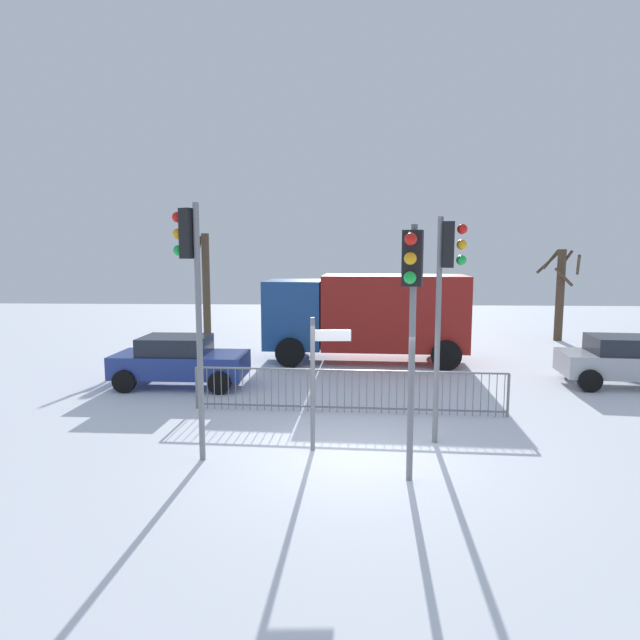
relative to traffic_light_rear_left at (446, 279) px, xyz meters
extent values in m
plane|color=white|center=(-1.91, -0.75, -3.37)|extent=(60.00, 60.00, 0.00)
cylinder|color=slate|center=(-0.14, 0.03, -1.07)|extent=(0.11, 0.11, 4.60)
cube|color=black|center=(0.02, 0.00, 0.68)|extent=(0.28, 0.36, 0.90)
sphere|color=red|center=(0.27, -0.05, 0.98)|extent=(0.20, 0.20, 0.20)
sphere|color=orange|center=(0.27, -0.05, 0.68)|extent=(0.20, 0.20, 0.20)
sphere|color=green|center=(0.27, -0.05, 0.38)|extent=(0.20, 0.20, 0.20)
cylinder|color=slate|center=(-4.69, -1.11, -0.97)|extent=(0.11, 0.11, 4.78)
cube|color=black|center=(-4.84, -1.05, 0.87)|extent=(0.33, 0.38, 0.90)
sphere|color=red|center=(-5.07, -0.95, 1.17)|extent=(0.20, 0.20, 0.20)
sphere|color=orange|center=(-5.07, -0.95, 0.87)|extent=(0.20, 0.20, 0.20)
sphere|color=green|center=(-5.07, -0.95, 0.57)|extent=(0.20, 0.20, 0.20)
cylinder|color=slate|center=(-0.89, -1.86, -1.19)|extent=(0.11, 0.11, 4.35)
cube|color=black|center=(-0.93, -2.02, 0.44)|extent=(0.37, 0.29, 0.90)
sphere|color=red|center=(-1.00, -2.26, 0.74)|extent=(0.20, 0.20, 0.20)
sphere|color=orange|center=(-1.00, -2.26, 0.44)|extent=(0.20, 0.20, 0.20)
sphere|color=green|center=(-1.00, -2.26, 0.14)|extent=(0.20, 0.20, 0.20)
cylinder|color=slate|center=(-2.63, -0.53, -2.04)|extent=(0.09, 0.09, 2.65)
cube|color=white|center=(-2.24, -0.50, -1.06)|extent=(0.70, 0.07, 0.22)
cube|color=slate|center=(-1.91, 2.04, -2.32)|extent=(7.59, 0.43, 0.04)
cube|color=slate|center=(-1.91, 2.04, -3.25)|extent=(7.59, 0.43, 0.04)
cylinder|color=slate|center=(-5.62, 2.23, -2.84)|extent=(0.02, 0.02, 1.05)
cylinder|color=slate|center=(-5.44, 2.22, -2.84)|extent=(0.02, 0.02, 1.05)
cylinder|color=slate|center=(-5.26, 2.21, -2.84)|extent=(0.02, 0.02, 1.05)
cylinder|color=slate|center=(-5.07, 2.20, -2.84)|extent=(0.02, 0.02, 1.05)
cylinder|color=slate|center=(-4.89, 2.19, -2.84)|extent=(0.02, 0.02, 1.05)
cylinder|color=slate|center=(-4.71, 2.18, -2.84)|extent=(0.02, 0.02, 1.05)
cylinder|color=slate|center=(-4.53, 2.17, -2.84)|extent=(0.02, 0.02, 1.05)
cylinder|color=slate|center=(-4.35, 2.16, -2.84)|extent=(0.02, 0.02, 1.05)
cylinder|color=slate|center=(-4.17, 2.16, -2.84)|extent=(0.02, 0.02, 1.05)
cylinder|color=slate|center=(-3.99, 2.15, -2.84)|extent=(0.02, 0.02, 1.05)
cylinder|color=slate|center=(-3.81, 2.14, -2.84)|extent=(0.02, 0.02, 1.05)
cylinder|color=slate|center=(-3.63, 2.13, -2.84)|extent=(0.02, 0.02, 1.05)
cylinder|color=slate|center=(-3.45, 2.12, -2.84)|extent=(0.02, 0.02, 1.05)
cylinder|color=slate|center=(-3.27, 2.11, -2.84)|extent=(0.02, 0.02, 1.05)
cylinder|color=slate|center=(-3.09, 2.10, -2.84)|extent=(0.02, 0.02, 1.05)
cylinder|color=slate|center=(-2.91, 2.09, -2.84)|extent=(0.02, 0.02, 1.05)
cylinder|color=slate|center=(-2.73, 2.08, -2.84)|extent=(0.02, 0.02, 1.05)
cylinder|color=slate|center=(-2.55, 2.07, -2.84)|extent=(0.02, 0.02, 1.05)
cylinder|color=slate|center=(-2.36, 2.06, -2.84)|extent=(0.02, 0.02, 1.05)
cylinder|color=slate|center=(-2.18, 2.05, -2.84)|extent=(0.02, 0.02, 1.05)
cylinder|color=slate|center=(-2.00, 2.05, -2.84)|extent=(0.02, 0.02, 1.05)
cylinder|color=slate|center=(-1.82, 2.04, -2.84)|extent=(0.02, 0.02, 1.05)
cylinder|color=slate|center=(-1.64, 2.03, -2.84)|extent=(0.02, 0.02, 1.05)
cylinder|color=slate|center=(-1.46, 2.02, -2.84)|extent=(0.02, 0.02, 1.05)
cylinder|color=slate|center=(-1.28, 2.01, -2.84)|extent=(0.02, 0.02, 1.05)
cylinder|color=slate|center=(-1.10, 2.00, -2.84)|extent=(0.02, 0.02, 1.05)
cylinder|color=slate|center=(-0.92, 1.99, -2.84)|extent=(0.02, 0.02, 1.05)
cylinder|color=slate|center=(-0.74, 1.98, -2.84)|extent=(0.02, 0.02, 1.05)
cylinder|color=slate|center=(-0.56, 1.97, -2.84)|extent=(0.02, 0.02, 1.05)
cylinder|color=slate|center=(-0.38, 1.96, -2.84)|extent=(0.02, 0.02, 1.05)
cylinder|color=slate|center=(-0.20, 1.95, -2.84)|extent=(0.02, 0.02, 1.05)
cylinder|color=slate|center=(-0.02, 1.94, -2.84)|extent=(0.02, 0.02, 1.05)
cylinder|color=slate|center=(0.16, 1.94, -2.84)|extent=(0.02, 0.02, 1.05)
cylinder|color=slate|center=(0.34, 1.93, -2.84)|extent=(0.02, 0.02, 1.05)
cylinder|color=slate|center=(0.53, 1.92, -2.84)|extent=(0.02, 0.02, 1.05)
cylinder|color=slate|center=(0.71, 1.91, -2.84)|extent=(0.02, 0.02, 1.05)
cylinder|color=slate|center=(0.89, 1.90, -2.84)|extent=(0.02, 0.02, 1.05)
cylinder|color=slate|center=(1.07, 1.89, -2.84)|extent=(0.02, 0.02, 1.05)
cylinder|color=slate|center=(1.25, 1.88, -2.84)|extent=(0.02, 0.02, 1.05)
cylinder|color=slate|center=(1.43, 1.87, -2.84)|extent=(0.02, 0.02, 1.05)
cylinder|color=slate|center=(1.61, 1.86, -2.84)|extent=(0.02, 0.02, 1.05)
cylinder|color=slate|center=(1.79, 1.85, -2.84)|extent=(0.02, 0.02, 1.05)
cylinder|color=slate|center=(-5.71, 2.23, -2.84)|extent=(0.06, 0.06, 1.05)
cylinder|color=slate|center=(1.88, 1.85, -2.84)|extent=(0.06, 0.06, 1.05)
cube|color=navy|center=(-6.78, 4.49, -2.72)|extent=(3.83, 1.77, 0.65)
cube|color=#1E232D|center=(-6.93, 4.50, -2.17)|extent=(1.93, 1.53, 0.55)
cylinder|color=black|center=(-5.42, 5.32, -3.05)|extent=(0.64, 0.23, 0.64)
cylinder|color=black|center=(-5.45, 3.62, -3.05)|extent=(0.64, 0.23, 0.64)
cylinder|color=black|center=(-8.12, 5.37, -3.05)|extent=(0.64, 0.23, 0.64)
cylinder|color=black|center=(-8.15, 3.67, -3.05)|extent=(0.64, 0.23, 0.64)
cube|color=#B2B5BA|center=(6.31, 5.02, -2.72)|extent=(3.95, 2.07, 0.65)
cube|color=#1E232D|center=(6.16, 5.04, -2.17)|extent=(2.04, 1.68, 0.55)
cylinder|color=black|center=(5.05, 6.00, -3.05)|extent=(0.66, 0.28, 0.64)
cylinder|color=black|center=(4.88, 4.31, -3.05)|extent=(0.66, 0.28, 0.64)
cube|color=maroon|center=(-0.25, 8.30, -1.57)|extent=(5.12, 2.65, 2.60)
cube|color=navy|center=(-3.80, 8.48, -1.67)|extent=(2.11, 2.40, 2.40)
cylinder|color=black|center=(-3.86, 7.29, -2.87)|extent=(1.01, 0.35, 1.00)
cylinder|color=black|center=(-3.74, 9.68, -2.87)|extent=(1.01, 0.35, 1.00)
cylinder|color=black|center=(1.38, 7.02, -2.87)|extent=(1.01, 0.35, 1.00)
cylinder|color=black|center=(1.51, 9.41, -2.87)|extent=(1.01, 0.35, 1.00)
cylinder|color=#473828|center=(7.47, 13.32, -1.35)|extent=(0.36, 0.36, 4.03)
cylinder|color=#473828|center=(7.68, 13.52, 0.14)|extent=(0.58, 0.58, 0.96)
cylinder|color=#473828|center=(8.09, 13.08, -0.02)|extent=(0.62, 1.34, 0.90)
cylinder|color=#473828|center=(7.16, 13.73, 0.22)|extent=(0.96, 0.76, 0.88)
cylinder|color=#473828|center=(7.45, 12.95, -0.53)|extent=(0.82, 0.17, 0.83)
cylinder|color=#473828|center=(7.15, 13.92, 0.12)|extent=(1.34, 0.78, 1.07)
cylinder|color=#473828|center=(-8.50, 14.33, -0.99)|extent=(0.36, 0.36, 4.76)
cylinder|color=#473828|center=(-8.97, 14.17, 1.21)|extent=(0.47, 1.07, 1.49)
cylinder|color=#473828|center=(-8.93, 14.25, 1.19)|extent=(0.29, 0.96, 0.71)
cylinder|color=#473828|center=(-8.81, 14.37, 0.72)|extent=(0.22, 0.75, 1.14)
camera|label=1|loc=(-2.04, -10.83, 0.54)|focal=30.37mm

